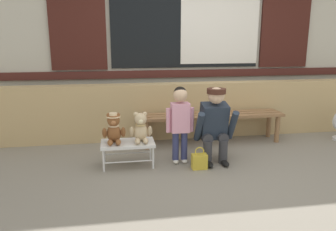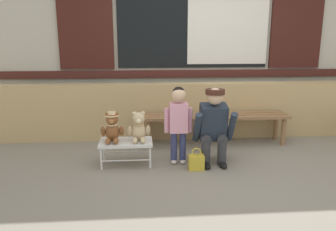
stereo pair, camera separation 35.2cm
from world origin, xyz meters
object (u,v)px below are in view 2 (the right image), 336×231
teddy_bear_plain (139,128)px  child_standing (178,117)px  adult_crouching (214,125)px  handbag_on_ground (196,162)px  teddy_bear_with_hat (112,128)px  wooden_bench_long (215,119)px  small_display_bench (126,144)px

teddy_bear_plain → child_standing: bearing=-0.4°
adult_crouching → handbag_on_ground: (-0.24, -0.21, -0.38)m
handbag_on_ground → teddy_bear_plain: bearing=160.4°
teddy_bear_plain → child_standing: size_ratio=0.38×
handbag_on_ground → teddy_bear_with_hat: bearing=166.4°
wooden_bench_long → adult_crouching: (-0.18, -0.74, 0.11)m
teddy_bear_with_hat → teddy_bear_plain: 0.32m
teddy_bear_with_hat → handbag_on_ground: teddy_bear_with_hat is taller
small_display_bench → child_standing: bearing=-0.2°
teddy_bear_with_hat → child_standing: size_ratio=0.38×
wooden_bench_long → teddy_bear_plain: 1.32m
teddy_bear_with_hat → teddy_bear_plain: size_ratio=1.00×
wooden_bench_long → adult_crouching: 0.77m
teddy_bear_with_hat → adult_crouching: (1.24, -0.03, 0.01)m
teddy_bear_with_hat → teddy_bear_plain: bearing=-0.1°
teddy_bear_plain → child_standing: child_standing is taller
teddy_bear_plain → wooden_bench_long: bearing=32.9°
child_standing → handbag_on_ground: size_ratio=3.52×
wooden_bench_long → teddy_bear_with_hat: size_ratio=5.78×
teddy_bear_plain → teddy_bear_with_hat: bearing=179.9°
teddy_bear_with_hat → child_standing: 0.81m
wooden_bench_long → teddy_bear_with_hat: 1.59m
wooden_bench_long → teddy_bear_with_hat: (-1.42, -0.71, 0.10)m
teddy_bear_with_hat → wooden_bench_long: bearing=26.6°
wooden_bench_long → small_display_bench: wooden_bench_long is taller
small_display_bench → child_standing: (0.64, -0.00, 0.33)m
small_display_bench → handbag_on_ground: (0.83, -0.24, -0.17)m
wooden_bench_long → handbag_on_ground: bearing=-114.2°
teddy_bear_plain → child_standing: (0.48, -0.00, 0.13)m
teddy_bear_with_hat → teddy_bear_plain: (0.32, -0.00, -0.01)m
teddy_bear_plain → adult_crouching: (0.92, -0.03, 0.02)m
small_display_bench → handbag_on_ground: 0.88m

